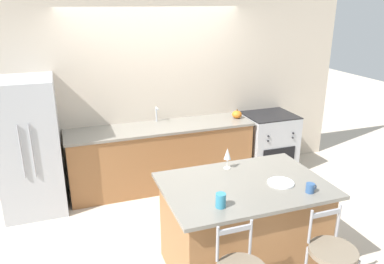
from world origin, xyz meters
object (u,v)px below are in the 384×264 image
Objects in this scene: oven_range at (268,142)px; tumbler_cup at (221,200)px; pumpkin_decoration at (237,114)px; coffee_mug at (310,188)px; dinner_plate at (281,183)px; refrigerator at (30,146)px; bar_stool_far at (331,262)px; wine_glass at (227,154)px.

tumbler_cup is (-1.83, -2.30, 0.55)m from oven_range.
coffee_mug is at bearing -99.99° from pumpkin_decoration.
dinner_plate is at bearing -118.16° from oven_range.
bar_stool_far is at bearing -49.03° from refrigerator.
tumbler_cup reaches higher than bar_stool_far.
bar_stool_far is 1.36m from wine_glass.
coffee_mug is (0.49, -0.72, -0.11)m from wine_glass.
wine_glass is 1.86m from pumpkin_decoration.
coffee_mug is 0.86m from tumbler_cup.
pumpkin_decoration reaches higher than coffee_mug.
dinner_plate is at bearing -41.68° from refrigerator.
oven_range is 0.76m from pumpkin_decoration.
coffee_mug is 0.86× the size of tumbler_cup.
dinner_plate is 2.02× the size of tumbler_cup.
coffee_mug is 0.73× the size of pumpkin_decoration.
coffee_mug is (0.15, -0.24, 0.03)m from dinner_plate.
pumpkin_decoration reaches higher than bar_stool_far.
tumbler_cup is at bearing -118.84° from pumpkin_decoration.
oven_range is at bearing 69.43° from bar_stool_far.
refrigerator is 13.74× the size of tumbler_cup.
pumpkin_decoration is (0.57, 2.11, 0.02)m from dinner_plate.
wine_glass is 2.05× the size of coffee_mug.
pumpkin_decoration is (0.90, 1.63, -0.13)m from wine_glass.
oven_range is 2.59m from coffee_mug.
coffee_mug reaches higher than bar_stool_far.
oven_range is at bearing 51.52° from tumbler_cup.
dinner_plate is 1.71× the size of pumpkin_decoration.
pumpkin_decoration is (0.41, 2.35, -0.02)m from coffee_mug.
refrigerator is 16.05× the size of coffee_mug.
dinner_plate reaches higher than oven_range.
bar_stool_far is (-1.05, -2.79, 0.09)m from oven_range.
bar_stool_far is (2.38, -2.75, -0.31)m from refrigerator.
bar_stool_far is at bearing -110.57° from oven_range.
oven_range is at bearing 0.76° from refrigerator.
pumpkin_decoration is at bearing 1.04° from refrigerator.
bar_stool_far is at bearing -99.43° from coffee_mug.
wine_glass reaches higher than dinner_plate.
oven_range is (3.43, 0.05, -0.40)m from refrigerator.
dinner_plate is at bearing 96.36° from bar_stool_far.
bar_stool_far is 0.63m from coffee_mug.
coffee_mug is at bearing -42.99° from refrigerator.
oven_range is 7.37× the size of tumbler_cup.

